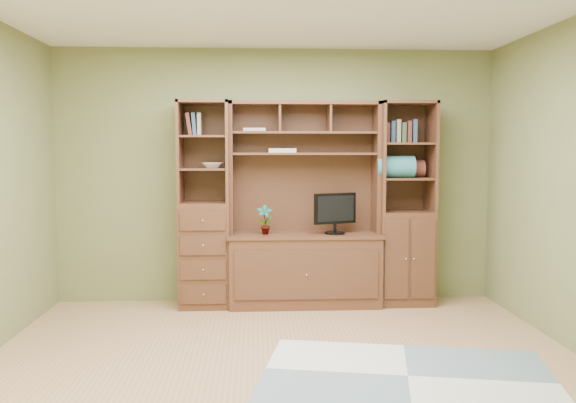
{
  "coord_description": "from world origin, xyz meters",
  "views": [
    {
      "loc": [
        -0.22,
        -4.31,
        1.57
      ],
      "look_at": [
        0.08,
        1.2,
        1.1
      ],
      "focal_mm": 38.0,
      "sensor_mm": 36.0,
      "label": 1
    }
  ],
  "objects": [
    {
      "name": "magazines",
      "position": [
        0.06,
        1.82,
        1.56
      ],
      "size": [
        0.27,
        0.2,
        0.04
      ],
      "primitive_type": "cube",
      "color": "beige",
      "rests_on": "center_hutch"
    },
    {
      "name": "center_hutch",
      "position": [
        0.28,
        1.73,
        1.02
      ],
      "size": [
        1.54,
        0.53,
        2.05
      ],
      "primitive_type": "cube",
      "color": "#502D1C",
      "rests_on": "ground"
    },
    {
      "name": "blanket_red",
      "position": [
        1.36,
        1.85,
        1.38
      ],
      "size": [
        0.31,
        0.17,
        0.17
      ],
      "primitive_type": "cube",
      "color": "brown",
      "rests_on": "right_tower"
    },
    {
      "name": "monitor",
      "position": [
        0.58,
        1.7,
        1.01
      ],
      "size": [
        0.5,
        0.36,
        0.56
      ],
      "primitive_type": "cube",
      "rotation": [
        0.0,
        0.0,
        0.38
      ],
      "color": "black",
      "rests_on": "center_hutch"
    },
    {
      "name": "bowl",
      "position": [
        -0.63,
        1.77,
        1.42
      ],
      "size": [
        0.22,
        0.22,
        0.05
      ],
      "primitive_type": "imported",
      "color": "beige",
      "rests_on": "left_tower"
    },
    {
      "name": "blanket_teal",
      "position": [
        1.19,
        1.73,
        1.4
      ],
      "size": [
        0.38,
        0.22,
        0.22
      ],
      "primitive_type": "cube",
      "color": "teal",
      "rests_on": "right_tower"
    },
    {
      "name": "orchid",
      "position": [
        -0.12,
        1.7,
        0.88
      ],
      "size": [
        0.15,
        0.1,
        0.29
      ],
      "primitive_type": "imported",
      "color": "brown",
      "rests_on": "center_hutch"
    },
    {
      "name": "left_tower",
      "position": [
        -0.72,
        1.77,
        1.02
      ],
      "size": [
        0.5,
        0.45,
        2.05
      ],
      "primitive_type": "cube",
      "color": "#502D1C",
      "rests_on": "ground"
    },
    {
      "name": "right_tower",
      "position": [
        1.31,
        1.77,
        1.02
      ],
      "size": [
        0.55,
        0.45,
        2.05
      ],
      "primitive_type": "cube",
      "color": "#502D1C",
      "rests_on": "ground"
    },
    {
      "name": "room",
      "position": [
        0.0,
        0.0,
        1.3
      ],
      "size": [
        4.6,
        4.1,
        2.64
      ],
      "color": "tan",
      "rests_on": "ground"
    },
    {
      "name": "rug",
      "position": [
        0.83,
        -0.27,
        0.01
      ],
      "size": [
        2.22,
        1.7,
        0.01
      ],
      "primitive_type": "cube",
      "rotation": [
        0.0,
        0.0,
        -0.2
      ],
      "color": "#A7ADAD",
      "rests_on": "ground"
    }
  ]
}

